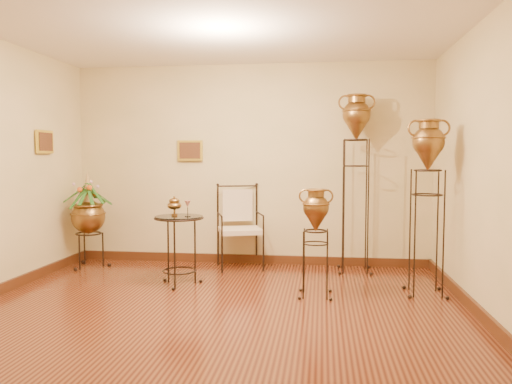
# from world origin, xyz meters

# --- Properties ---
(ground) EXTENTS (5.00, 5.00, 0.00)m
(ground) POSITION_xyz_m (0.00, 0.00, 0.00)
(ground) COLOR brown
(ground) RESTS_ON ground
(room_shell) EXTENTS (5.02, 5.02, 2.81)m
(room_shell) POSITION_xyz_m (-0.01, 0.01, 1.73)
(room_shell) COLOR beige
(room_shell) RESTS_ON ground
(amphora_tall) EXTENTS (0.49, 0.49, 2.34)m
(amphora_tall) POSITION_xyz_m (1.45, 2.15, 1.19)
(amphora_tall) COLOR black
(amphora_tall) RESTS_ON ground
(amphora_mid) EXTENTS (0.44, 0.44, 1.94)m
(amphora_mid) POSITION_xyz_m (2.15, 1.14, 0.98)
(amphora_mid) COLOR black
(amphora_mid) RESTS_ON ground
(amphora_short) EXTENTS (0.45, 0.45, 1.19)m
(amphora_short) POSITION_xyz_m (0.95, 0.91, 0.59)
(amphora_short) COLOR black
(amphora_short) RESTS_ON ground
(planter_urn) EXTENTS (0.84, 0.84, 1.35)m
(planter_urn) POSITION_xyz_m (-2.15, 1.95, 0.75)
(planter_urn) COLOR black
(planter_urn) RESTS_ON ground
(armchair) EXTENTS (0.78, 0.75, 1.13)m
(armchair) POSITION_xyz_m (-0.08, 2.15, 0.56)
(armchair) COLOR black
(armchair) RESTS_ON ground
(side_table) EXTENTS (0.70, 0.70, 1.03)m
(side_table) POSITION_xyz_m (-0.65, 1.18, 0.43)
(side_table) COLOR black
(side_table) RESTS_ON ground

